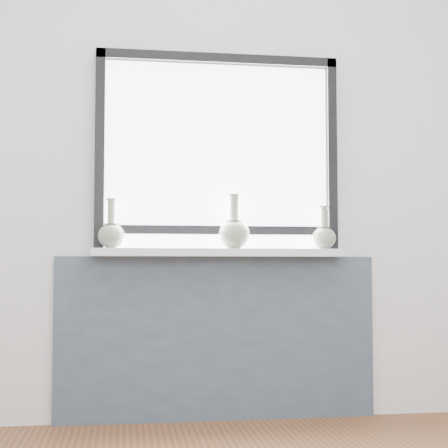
{
  "coord_description": "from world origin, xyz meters",
  "views": [
    {
      "loc": [
        -0.49,
        -1.84,
        0.81
      ],
      "look_at": [
        0.0,
        1.55,
        1.02
      ],
      "focal_mm": 55.0,
      "sensor_mm": 36.0,
      "label": 1
    }
  ],
  "objects": [
    {
      "name": "windowsill",
      "position": [
        0.0,
        1.71,
        0.88
      ],
      "size": [
        1.32,
        0.18,
        0.04
      ],
      "primitive_type": "cube",
      "color": "silver",
      "rests_on": "apron_panel"
    },
    {
      "name": "vase_b",
      "position": [
        0.08,
        1.7,
        0.99
      ],
      "size": [
        0.17,
        0.17,
        0.29
      ],
      "rotation": [
        0.0,
        0.0,
        0.22
      ],
      "color": "gray",
      "rests_on": "windowsill"
    },
    {
      "name": "vase_c",
      "position": [
        0.56,
        1.69,
        0.97
      ],
      "size": [
        0.13,
        0.13,
        0.23
      ],
      "rotation": [
        0.0,
        0.0,
        -0.14
      ],
      "color": "gray",
      "rests_on": "windowsill"
    },
    {
      "name": "vase_a",
      "position": [
        -0.56,
        1.69,
        0.98
      ],
      "size": [
        0.14,
        0.14,
        0.25
      ],
      "rotation": [
        0.0,
        0.0,
        -0.06
      ],
      "color": "gray",
      "rests_on": "windowsill"
    },
    {
      "name": "apron_panel",
      "position": [
        0.0,
        1.78,
        0.43
      ],
      "size": [
        1.7,
        0.03,
        0.86
      ],
      "primitive_type": "cube",
      "color": "#42545E",
      "rests_on": "ground"
    },
    {
      "name": "window",
      "position": [
        0.0,
        1.77,
        1.44
      ],
      "size": [
        1.3,
        0.06,
        1.05
      ],
      "color": "black",
      "rests_on": "windowsill"
    },
    {
      "name": "back_wall",
      "position": [
        0.0,
        1.81,
        1.3
      ],
      "size": [
        3.6,
        0.02,
        2.6
      ],
      "primitive_type": "cube",
      "color": "silver",
      "rests_on": "ground"
    }
  ]
}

